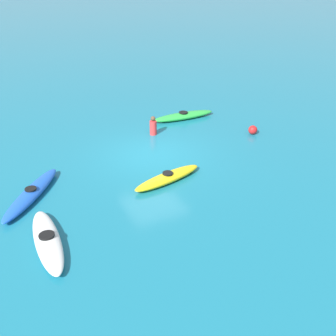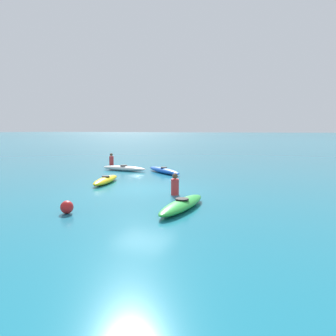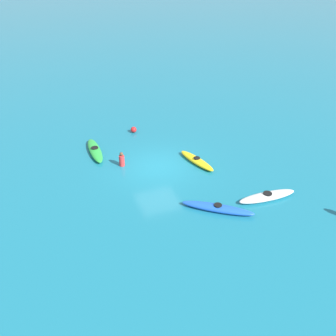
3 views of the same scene
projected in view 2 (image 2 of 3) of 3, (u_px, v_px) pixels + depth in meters
ground_plane at (143, 188)px, 14.94m from camera, size 600.00×600.00×0.00m
kayak_white at (124, 168)px, 21.22m from camera, size 0.83×3.21×0.37m
kayak_green at (182, 205)px, 10.93m from camera, size 3.29×0.75×0.37m
kayak_yellow at (106, 180)px, 16.26m from camera, size 2.99×1.30×0.37m
kayak_blue at (164, 170)px, 20.06m from camera, size 2.66×3.22×0.37m
buoy_red at (67, 207)px, 10.39m from camera, size 0.41×0.41×0.41m
person_near_shore at (111, 160)px, 24.71m from camera, size 0.45×0.45×0.88m
person_by_kayaks at (175, 185)px, 13.33m from camera, size 0.42×0.42×0.88m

